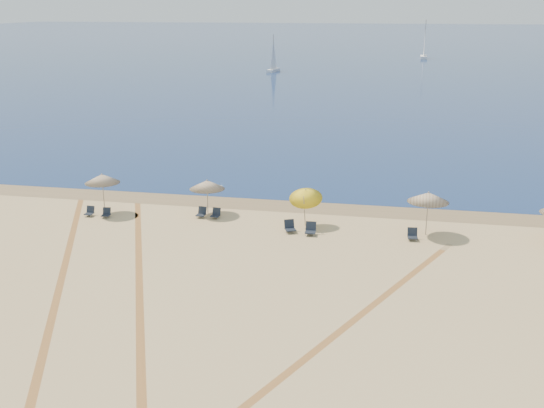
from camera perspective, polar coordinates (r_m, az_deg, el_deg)
The scene contains 16 objects.
ocean at distance 241.34m, azimuth 9.61°, elevation 14.13°, with size 500.00×500.00×0.00m, color #0C2151.
wet_sand at distance 42.46m, azimuth 1.03°, elevation -0.09°, with size 500.00×500.00×0.00m, color olive.
umbrella_1 at distance 41.56m, azimuth -14.83°, elevation 2.19°, with size 2.18×2.18×2.61m.
umbrella_2 at distance 40.34m, azimuth -5.78°, elevation 1.72°, with size 2.21×2.21×2.26m.
umbrella_3 at distance 37.96m, azimuth 3.00°, elevation 0.84°, with size 1.98×2.04×2.60m.
umbrella_4 at distance 37.42m, azimuth 13.70°, elevation 0.59°, with size 2.35×2.35×2.59m.
chair_1 at distance 41.86m, azimuth -15.86°, elevation -0.65°, with size 0.50×0.59×0.60m.
chair_2 at distance 41.30m, azimuth -14.49°, elevation -0.79°, with size 0.55×0.63×0.59m.
chair_3 at distance 40.24m, azimuth -6.27°, elevation -0.78°, with size 0.60×0.68×0.64m.
chair_4 at distance 40.00m, azimuth -5.00°, elevation -0.86°, with size 0.57×0.65×0.62m.
chair_5 at distance 37.43m, azimuth 1.59°, elevation -2.03°, with size 0.81×0.87×0.71m.
chair_6 at distance 37.07m, azimuth 3.45°, elevation -2.24°, with size 0.62×0.72×0.72m.
chair_7 at distance 37.07m, azimuth 12.35°, elevation -2.68°, with size 0.60×0.69×0.66m.
sailboat_0 at distance 127.59m, azimuth 0.13°, elevation 12.61°, with size 1.88×4.85×7.03m.
sailboat_1 at distance 162.55m, azimuth 13.36°, elevation 13.40°, with size 1.63×6.08×9.03m.
tire_tracks at distance 30.14m, azimuth -10.05°, elevation -7.93°, with size 51.15×45.16×0.00m.
Camera 1 is at (6.97, -15.90, 12.75)m, focal length 42.45 mm.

